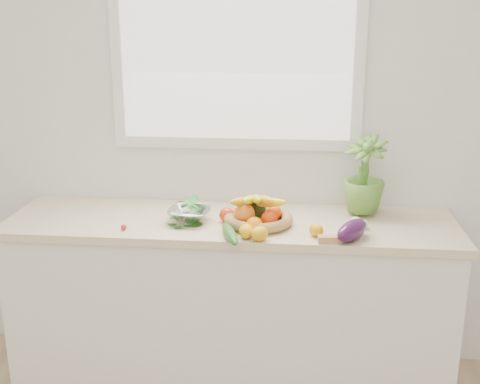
# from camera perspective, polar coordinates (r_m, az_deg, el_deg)

# --- Properties ---
(back_wall) EXTENTS (4.50, 0.02, 2.70)m
(back_wall) POSITION_cam_1_polar(r_m,az_deg,el_deg) (3.18, -0.33, 6.85)
(back_wall) COLOR white
(back_wall) RESTS_ON ground
(counter_cabinet) EXTENTS (2.20, 0.58, 0.86)m
(counter_cabinet) POSITION_cam_1_polar(r_m,az_deg,el_deg) (3.19, -0.87, -10.60)
(counter_cabinet) COLOR silver
(counter_cabinet) RESTS_ON ground
(countertop) EXTENTS (2.24, 0.62, 0.04)m
(countertop) POSITION_cam_1_polar(r_m,az_deg,el_deg) (3.01, -0.91, -2.96)
(countertop) COLOR beige
(countertop) RESTS_ON counter_cabinet
(window_frame) EXTENTS (1.30, 0.03, 1.10)m
(window_frame) POSITION_cam_1_polar(r_m,az_deg,el_deg) (3.13, -0.37, 14.04)
(window_frame) COLOR white
(window_frame) RESTS_ON back_wall
(window_pane) EXTENTS (1.18, 0.01, 0.98)m
(window_pane) POSITION_cam_1_polar(r_m,az_deg,el_deg) (3.11, -0.41, 14.03)
(window_pane) COLOR white
(window_pane) RESTS_ON window_frame
(orange_loose) EXTENTS (0.10, 0.10, 0.08)m
(orange_loose) POSITION_cam_1_polar(r_m,az_deg,el_deg) (2.81, 1.37, -3.16)
(orange_loose) COLOR orange
(orange_loose) RESTS_ON countertop
(lemon_a) EXTENTS (0.07, 0.09, 0.07)m
(lemon_a) POSITION_cam_1_polar(r_m,az_deg,el_deg) (2.75, 0.60, -3.74)
(lemon_a) COLOR #F9AC0D
(lemon_a) RESTS_ON countertop
(lemon_b) EXTENTS (0.11, 0.11, 0.07)m
(lemon_b) POSITION_cam_1_polar(r_m,az_deg,el_deg) (2.72, 1.88, -3.97)
(lemon_b) COLOR #F0A60D
(lemon_b) RESTS_ON countertop
(lemon_c) EXTENTS (0.09, 0.10, 0.06)m
(lemon_c) POSITION_cam_1_polar(r_m,az_deg,el_deg) (2.79, 7.24, -3.60)
(lemon_c) COLOR #D1940B
(lemon_c) RESTS_ON countertop
(apple) EXTENTS (0.10, 0.10, 0.07)m
(apple) POSITION_cam_1_polar(r_m,az_deg,el_deg) (2.96, -1.27, -2.18)
(apple) COLOR red
(apple) RESTS_ON countertop
(ginger) EXTENTS (0.10, 0.05, 0.03)m
(ginger) POSITION_cam_1_polar(r_m,az_deg,el_deg) (2.73, 8.45, -4.45)
(ginger) COLOR tan
(ginger) RESTS_ON countertop
(garlic_a) EXTENTS (0.06, 0.06, 0.04)m
(garlic_a) POSITION_cam_1_polar(r_m,az_deg,el_deg) (2.89, 1.36, -2.94)
(garlic_a) COLOR beige
(garlic_a) RESTS_ON countertop
(garlic_b) EXTENTS (0.06, 0.06, 0.05)m
(garlic_b) POSITION_cam_1_polar(r_m,az_deg,el_deg) (2.96, 10.90, -2.77)
(garlic_b) COLOR white
(garlic_b) RESTS_ON countertop
(garlic_c) EXTENTS (0.05, 0.05, 0.04)m
(garlic_c) POSITION_cam_1_polar(r_m,az_deg,el_deg) (2.93, 11.56, -3.02)
(garlic_c) COLOR white
(garlic_c) RESTS_ON countertop
(eggplant) EXTENTS (0.20, 0.24, 0.09)m
(eggplant) POSITION_cam_1_polar(r_m,az_deg,el_deg) (2.77, 10.59, -3.59)
(eggplant) COLOR #37103C
(eggplant) RESTS_ON countertop
(cucumber) EXTENTS (0.13, 0.28, 0.05)m
(cucumber) POSITION_cam_1_polar(r_m,az_deg,el_deg) (2.75, -0.97, -3.96)
(cucumber) COLOR #1B5C1B
(cucumber) RESTS_ON countertop
(radish) EXTENTS (0.04, 0.04, 0.03)m
(radish) POSITION_cam_1_polar(r_m,az_deg,el_deg) (2.91, -10.96, -3.30)
(radish) COLOR red
(radish) RESTS_ON countertop
(potted_herb) EXTENTS (0.27, 0.27, 0.39)m
(potted_herb) POSITION_cam_1_polar(r_m,az_deg,el_deg) (3.08, 11.68, 1.69)
(potted_herb) COLOR #588A32
(potted_herb) RESTS_ON countertop
(fruit_basket) EXTENTS (0.39, 0.39, 0.18)m
(fruit_basket) POSITION_cam_1_polar(r_m,az_deg,el_deg) (2.92, 1.69, -2.16)
(fruit_basket) COLOR tan
(fruit_basket) RESTS_ON countertop
(colander_with_spinach) EXTENTS (0.22, 0.22, 0.11)m
(colander_with_spinach) POSITION_cam_1_polar(r_m,az_deg,el_deg) (2.97, -4.81, -1.79)
(colander_with_spinach) COLOR silver
(colander_with_spinach) RESTS_ON countertop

